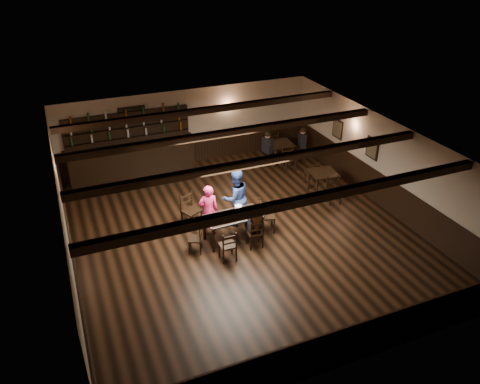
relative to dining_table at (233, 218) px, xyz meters
name	(u,v)px	position (x,y,z in m)	size (l,w,h in m)	color
ground	(243,232)	(0.38, 0.21, -0.67)	(10.00, 10.00, 0.00)	black
room_shell	(243,176)	(0.39, 0.25, 1.08)	(9.02, 10.02, 2.71)	beige
dining_table	(233,218)	(0.00, 0.00, 0.00)	(1.56, 0.82, 0.75)	black
chair_near_left	(229,244)	(-0.46, -0.85, -0.17)	(0.41, 0.39, 0.86)	black
chair_near_right	(256,232)	(0.40, -0.58, -0.17)	(0.42, 0.40, 0.84)	black
chair_end_left	(198,237)	(-1.05, -0.16, -0.22)	(0.46, 0.47, 0.77)	black
chair_end_right	(264,213)	(0.95, 0.08, -0.11)	(0.53, 0.55, 0.95)	black
chair_far_pushed	(189,207)	(-0.87, 1.14, -0.08)	(0.61, 0.60, 1.00)	black
woman_pink	(208,210)	(-0.52, 0.51, 0.08)	(0.55, 0.36, 1.50)	#FF2E92
man_blue	(235,197)	(0.36, 0.73, 0.18)	(0.82, 0.64, 1.69)	navy
seated_person	(255,219)	(0.41, -0.53, 0.17)	(0.34, 0.52, 0.84)	black
cake	(214,217)	(-0.51, 0.05, 0.12)	(0.26, 0.26, 0.08)	white
plate_stack_a	(232,215)	(-0.06, -0.06, 0.16)	(0.16, 0.16, 0.15)	white
plate_stack_b	(238,209)	(0.19, 0.08, 0.20)	(0.19, 0.19, 0.22)	white
tea_light	(233,213)	(0.05, 0.10, 0.11)	(0.05, 0.05, 0.06)	#A5A8AD
salt_shaker	(246,213)	(0.35, -0.07, 0.13)	(0.04, 0.04, 0.09)	silver
pepper_shaker	(250,212)	(0.47, -0.07, 0.12)	(0.03, 0.03, 0.08)	#A5A8AD
drink_glass	(244,209)	(0.34, 0.10, 0.14)	(0.07, 0.07, 0.12)	silver
menu_red	(254,214)	(0.55, -0.13, 0.09)	(0.32, 0.22, 0.00)	maroon
menu_blue	(250,209)	(0.55, 0.16, 0.09)	(0.32, 0.22, 0.00)	#0E2249
bar_counter	(132,156)	(-1.72, 4.93, 0.06)	(4.36, 0.70, 2.20)	black
back_table_a	(323,175)	(3.58, 1.32, -0.02)	(0.90, 0.90, 0.75)	black
back_table_b	(280,146)	(3.40, 3.94, -0.02)	(0.89, 0.89, 0.75)	black
bg_patron_left	(267,142)	(2.90, 3.97, 0.18)	(0.34, 0.43, 0.77)	black
bg_patron_right	(302,138)	(4.27, 3.90, 0.17)	(0.30, 0.40, 0.74)	black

